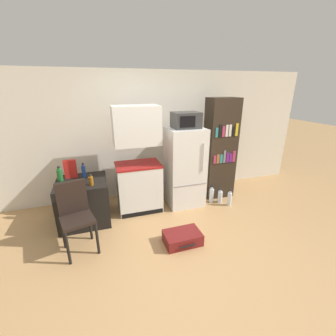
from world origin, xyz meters
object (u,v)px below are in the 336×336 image
kitchen_hutch (138,165)px  bottle_amber_beer (91,181)px  bottle_green_tall (60,175)px  chair (75,211)px  water_bottle_back (230,199)px  microwave (186,120)px  water_bottle_front (220,197)px  cereal_box (70,169)px  refrigerator (185,167)px  water_bottle_middle (212,195)px  suitcase_large_flat (182,238)px  bottle_blue_soda (84,171)px  bookshelf (220,149)px  side_table (84,201)px

kitchen_hutch → bottle_amber_beer: 0.85m
bottle_green_tall → chair: bearing=-72.9°
bottle_green_tall → water_bottle_back: 2.99m
microwave → water_bottle_front: microwave is taller
kitchen_hutch → cereal_box: kitchen_hutch is taller
bottle_amber_beer → refrigerator: bearing=10.4°
water_bottle_middle → water_bottle_back: (0.26, -0.22, -0.01)m
kitchen_hutch → bottle_green_tall: kitchen_hutch is taller
kitchen_hutch → suitcase_large_flat: (0.40, -1.15, -0.77)m
bottle_blue_soda → cereal_box: bearing=165.9°
bottle_blue_soda → water_bottle_middle: bottle_blue_soda is taller
kitchen_hutch → water_bottle_front: bearing=-9.4°
cereal_box → water_bottle_back: size_ratio=0.91×
water_bottle_front → bookshelf: bearing=71.1°
kitchen_hutch → refrigerator: bearing=-1.9°
kitchen_hutch → cereal_box: 1.09m
bottle_blue_soda → water_bottle_middle: (2.26, -0.22, -0.67)m
cereal_box → water_bottle_middle: size_ratio=0.86×
side_table → bottle_green_tall: bottle_green_tall is taller
microwave → water_bottle_middle: microwave is taller
bottle_green_tall → chair: size_ratio=0.25×
bookshelf → bottle_green_tall: (-2.88, -0.09, -0.15)m
cereal_box → water_bottle_front: bearing=-7.4°
water_bottle_middle → water_bottle_back: water_bottle_middle is taller
refrigerator → suitcase_large_flat: (-0.46, -1.13, -0.64)m
kitchen_hutch → bottle_amber_beer: size_ratio=10.47×
bookshelf → suitcase_large_flat: size_ratio=3.70×
bottle_blue_soda → microwave: bearing=-2.2°
suitcase_large_flat → water_bottle_front: (1.12, 0.90, 0.04)m
bottle_amber_beer → water_bottle_back: size_ratio=0.54×
bottle_amber_beer → bottle_green_tall: bearing=145.3°
bottle_amber_beer → suitcase_large_flat: (1.18, -0.83, -0.71)m
side_table → bottle_amber_beer: (0.16, -0.22, 0.43)m
side_table → chair: 0.73m
refrigerator → water_bottle_back: (0.78, -0.37, -0.59)m
chair → suitcase_large_flat: size_ratio=1.84×
bookshelf → water_bottle_back: size_ratio=5.90×
bottle_blue_soda → water_bottle_back: size_ratio=0.75×
water_bottle_back → cereal_box: bearing=169.8°
side_table → bookshelf: 2.65m
bottle_green_tall → cereal_box: bearing=30.9°
bottle_blue_soda → bottle_green_tall: bearing=-173.1°
side_table → microwave: size_ratio=1.69×
water_bottle_back → side_table: bearing=173.5°
bookshelf → cereal_box: (-2.73, 0.00, -0.10)m
kitchen_hutch → water_bottle_back: 1.83m
kitchen_hutch → chair: bearing=-141.5°
bottle_amber_beer → water_bottle_middle: 2.25m
microwave → chair: bearing=-157.6°
chair → water_bottle_middle: chair is taller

